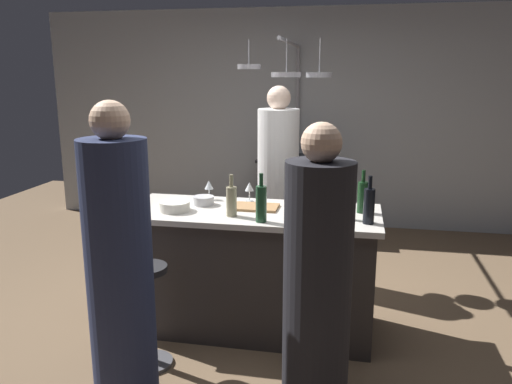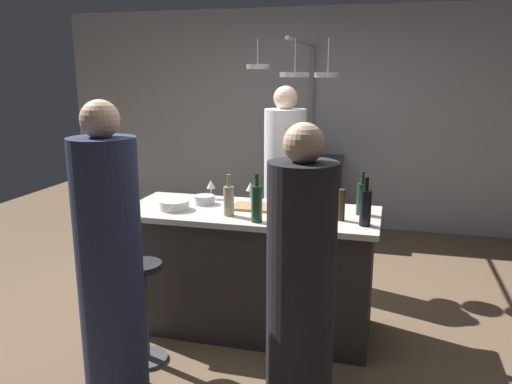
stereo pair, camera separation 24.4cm
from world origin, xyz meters
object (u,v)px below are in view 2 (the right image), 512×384
Objects in this scene: bar_stool_right at (308,329)px; wine_glass_near_left_guest at (211,185)px; chef at (284,191)px; wine_glass_by_chef at (289,198)px; mixing_bowl_steel at (204,200)px; guest_left at (110,267)px; wine_glass_near_right_guest at (250,187)px; wine_bottle_red at (362,198)px; pepper_mill at (341,205)px; wine_bottle_white at (229,200)px; stove_range at (306,195)px; mixing_bowl_ceramic at (174,205)px; cutting_board at (255,207)px; wine_bottle_green at (257,203)px; wine_bottle_amber at (292,191)px; guest_right at (301,297)px; bar_stool_left at (143,308)px; wine_bottle_dark at (365,207)px.

bar_stool_right is 4.66× the size of wine_glass_near_left_guest.
wine_glass_near_left_guest is at bearing -118.61° from chef.
wine_glass_by_chef is 0.94× the size of mixing_bowl_steel.
guest_left is 1.35m from wine_glass_near_right_guest.
wine_bottle_red is 2.06× the size of wine_glass_near_right_guest.
wine_bottle_red is at bearing 56.54° from pepper_mill.
bar_stool_right is 0.40× the size of guest_left.
wine_glass_near_left_guest is 0.32m from wine_glass_near_right_guest.
wine_glass_by_chef is (0.38, 0.18, -0.00)m from wine_bottle_white.
pepper_mill is at bearing -18.57° from wine_glass_near_left_guest.
wine_bottle_white is (-0.63, 0.46, 0.63)m from bar_stool_right.
wine_bottle_white is (0.43, 0.83, 0.21)m from guest_left.
mixing_bowl_ceramic is at bearing -101.72° from stove_range.
cutting_board is at bearing -90.89° from chef.
wine_bottle_green is 1.13× the size of wine_bottle_white.
bar_stool_right is 2.32× the size of wine_bottle_amber.
guest_left is at bearing -142.41° from pepper_mill.
guest_right reaches higher than cutting_board.
guest_right is at bearing -101.31° from wine_bottle_red.
mixing_bowl_steel is (-0.50, 0.35, -0.09)m from wine_bottle_green.
mixing_bowl_steel is (-0.41, -0.94, 0.12)m from chef.
wine_glass_by_chef is at bearing -83.45° from wine_bottle_amber.
bar_stool_left is 0.40× the size of guest_left.
wine_bottle_green is 2.21× the size of wine_glass_by_chef.
chef reaches higher than wine_bottle_white.
wine_bottle_red reaches higher than pepper_mill.
guest_right is 11.15× the size of wine_glass_near_left_guest.
wine_bottle_amber reaches higher than pepper_mill.
wine_bottle_dark is 1.34m from mixing_bowl_ceramic.
cutting_board is at bearing 168.68° from wine_glass_by_chef.
wine_glass_by_chef is 0.69× the size of mixing_bowl_ceramic.
wine_glass_near_right_guest reaches higher than bar_stool_right.
bar_stool_right is 0.55m from guest_right.
guest_right is at bearing -81.10° from stove_range.
bar_stool_left is at bearing -109.19° from chef.
stove_range is at bearing 96.47° from wine_glass_by_chef.
guest_left is at bearing -96.56° from wine_glass_near_left_guest.
wine_bottle_amber is at bearing 21.42° from mixing_bowl_ceramic.
wine_bottle_red is 2.06× the size of wine_glass_by_chef.
wine_glass_near_left_guest is at bearing 159.55° from wine_glass_by_chef.
wine_glass_near_left_guest is (-1.15, 0.17, -0.01)m from wine_bottle_red.
guest_left is 11.09× the size of mixing_bowl_steel.
guest_left is at bearing 178.96° from guest_right.
pepper_mill is 0.38m from wine_glass_by_chef.
mixing_bowl_steel is (0.01, -0.17, -0.07)m from wine_glass_near_left_guest.
guest_left reaches higher than pepper_mill.
wine_bottle_green is (-0.14, -0.45, 0.01)m from wine_bottle_amber.
guest_right is 5.09× the size of cutting_board.
cutting_board is 2.19× the size of wine_glass_near_right_guest.
guest_left reaches higher than wine_glass_by_chef.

